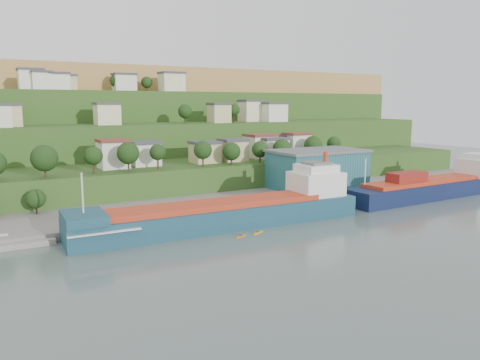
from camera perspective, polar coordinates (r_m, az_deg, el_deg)
ground at (r=106.23m, az=-1.24°, el=-6.94°), size 500.00×500.00×0.00m
quay at (r=139.41m, az=0.53°, el=-3.02°), size 220.00×26.00×4.00m
hillside at (r=264.68m, az=-18.86°, el=2.34°), size 360.00×210.01×96.00m
cargo_ship_near at (r=114.81m, az=-1.02°, el=-4.15°), size 73.77×13.54×18.89m
cargo_ship_far at (r=163.65m, az=22.69°, el=-0.90°), size 65.90×12.55×17.84m
warehouse at (r=157.01m, az=9.39°, el=1.37°), size 31.27×19.45×12.80m
kayak_orange at (r=106.24m, az=0.10°, el=-6.81°), size 3.06×1.37×0.76m
kayak_yellow at (r=108.99m, az=2.19°, el=-6.38°), size 3.41×1.97×0.87m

